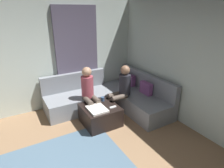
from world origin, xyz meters
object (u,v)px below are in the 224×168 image
ottoman (100,115)px  game_remote (113,107)px  coffee_mug (103,99)px  person_on_couch_side (89,91)px  sectional_couch (112,97)px  person_on_couch_back (121,88)px

ottoman → game_remote: (0.18, 0.22, 0.22)m
ottoman → coffee_mug: coffee_mug is taller
person_on_couch_side → game_remote: bearing=117.1°
sectional_couch → person_on_couch_side: size_ratio=2.12×
sectional_couch → coffee_mug: 0.56m
sectional_couch → person_on_couch_back: 0.53m
person_on_couch_back → ottoman: bearing=104.5°
game_remote → ottoman: bearing=-129.3°
ottoman → game_remote: game_remote is taller
coffee_mug → ottoman: bearing=-39.3°
sectional_couch → coffee_mug: sectional_couch is taller
sectional_couch → ottoman: 0.81m
person_on_couch_back → person_on_couch_side: (-0.22, -0.73, 0.00)m
ottoman → person_on_couch_back: size_ratio=0.63×
coffee_mug → person_on_couch_side: bearing=-124.1°
game_remote → person_on_couch_back: bearing=128.7°
coffee_mug → person_on_couch_back: bearing=84.0°
person_on_couch_back → coffee_mug: bearing=84.0°
sectional_couch → person_on_couch_back: bearing=8.5°
sectional_couch → coffee_mug: bearing=-52.9°
ottoman → game_remote: bearing=50.7°
game_remote → person_on_couch_side: (-0.57, -0.29, 0.23)m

